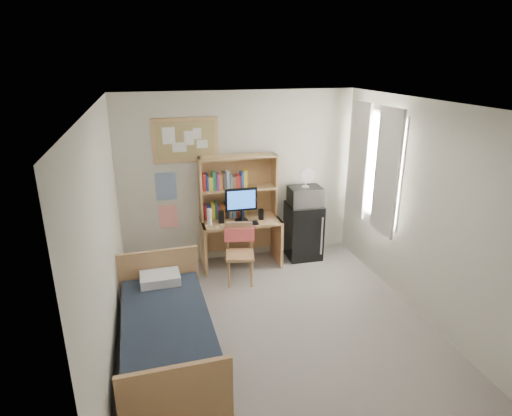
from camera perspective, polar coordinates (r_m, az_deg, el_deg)
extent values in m
cube|color=gray|center=(5.26, 2.98, -16.04)|extent=(3.60, 4.20, 0.02)
cube|color=white|center=(4.30, 3.60, 13.56)|extent=(3.60, 4.20, 0.02)
cube|color=beige|center=(6.55, -2.29, 4.03)|extent=(3.60, 0.04, 2.60)
cube|color=beige|center=(2.94, 16.30, -17.70)|extent=(3.60, 0.04, 2.60)
cube|color=beige|center=(4.45, -19.48, -4.72)|extent=(0.04, 4.20, 2.60)
cube|color=beige|center=(5.42, 21.74, -0.72)|extent=(0.04, 4.20, 2.60)
cube|color=white|center=(6.27, 15.42, 5.48)|extent=(0.10, 1.40, 1.70)
cube|color=beige|center=(5.92, 17.04, 4.52)|extent=(0.04, 0.55, 1.70)
cube|color=beige|center=(6.59, 13.50, 6.31)|extent=(0.04, 0.55, 1.70)
cube|color=#A28E55|center=(6.28, -9.39, 8.93)|extent=(0.94, 0.03, 0.64)
cube|color=#234F8F|center=(6.42, -11.91, 2.84)|extent=(0.30, 0.01, 0.42)
cube|color=#F1362A|center=(6.57, -11.63, -1.09)|extent=(0.28, 0.01, 0.36)
cube|color=tan|center=(6.56, -2.04, -4.58)|extent=(1.19, 0.61, 0.74)
cube|color=tan|center=(6.04, -2.16, -6.21)|extent=(0.50, 0.50, 0.85)
cube|color=black|center=(6.84, 6.32, -3.01)|extent=(0.54, 0.54, 0.88)
cube|color=black|center=(4.78, -11.72, -16.60)|extent=(0.98, 1.88, 0.51)
cube|color=tan|center=(6.40, -2.40, 2.87)|extent=(1.16, 0.31, 0.95)
cube|color=black|center=(6.28, -1.99, 0.40)|extent=(0.48, 0.04, 0.51)
cube|color=black|center=(6.23, -1.70, -2.11)|extent=(0.44, 0.14, 0.02)
cube|color=black|center=(6.28, -4.65, -1.20)|extent=(0.08, 0.08, 0.18)
cube|color=black|center=(6.40, 0.66, -0.85)|extent=(0.07, 0.07, 0.16)
cylinder|color=white|center=(6.21, -6.24, -1.20)|extent=(0.07, 0.07, 0.24)
cube|color=#F85F5E|center=(6.12, -2.24, -3.42)|extent=(0.45, 0.21, 0.20)
cube|color=#BBBBC0|center=(6.62, 6.56, 1.60)|extent=(0.50, 0.39, 0.29)
cylinder|color=white|center=(6.54, 6.66, 3.96)|extent=(0.23, 0.23, 0.28)
cube|color=white|center=(5.26, -12.67, -9.12)|extent=(0.47, 0.34, 0.11)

